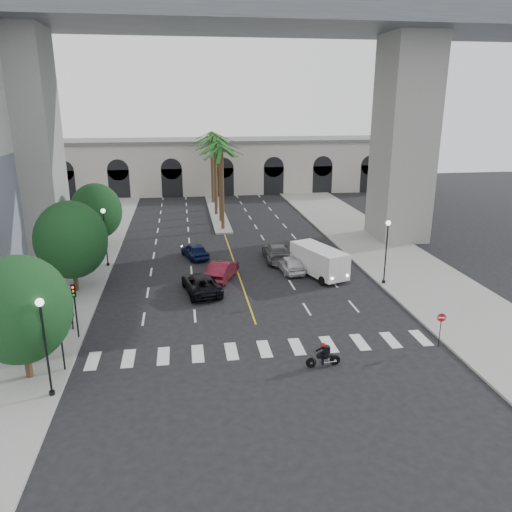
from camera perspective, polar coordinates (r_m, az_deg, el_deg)
The scene contains 30 objects.
ground at distance 31.85m, azimuth 0.52°, elevation -9.33°, with size 140.00×140.00×0.00m, color black.
sidewalk_left at distance 46.61m, azimuth -21.08°, elevation -1.67°, with size 8.00×100.00×0.15m, color gray.
sidewalk_right at distance 49.41m, azimuth 15.15°, elevation -0.07°, with size 8.00×100.00×0.15m, color gray.
median at distance 67.79m, azimuth -4.51°, elevation 5.11°, with size 2.00×24.00×0.20m, color gray.
pier_building at distance 83.86m, azimuth -5.43°, elevation 10.29°, with size 71.00×10.50×8.50m.
bridge at distance 50.95m, azimuth 0.53°, elevation 22.01°, with size 75.00×13.00×26.00m.
palm_a at distance 56.56m, azimuth -3.97°, elevation 11.95°, with size 3.20×3.20×10.30m.
palm_b at distance 60.52m, azimuth -4.20°, elevation 12.54°, with size 3.20×3.20×10.60m.
palm_c at distance 64.51m, azimuth -4.74°, elevation 12.41°, with size 3.20×3.20×10.10m.
palm_d at distance 68.46m, azimuth -4.69°, elevation 13.30°, with size 3.20×3.20×10.90m.
palm_e at distance 72.46m, azimuth -5.11°, elevation 13.13°, with size 3.20×3.20×10.40m.
palm_f at distance 76.44m, azimuth -5.08°, elevation 13.55°, with size 3.20×3.20×10.70m.
street_tree_near at distance 28.44m, azimuth -25.37°, elevation -5.57°, with size 5.20×5.20×6.89m.
street_tree_mid at distance 40.35m, azimuth -20.38°, elevation 1.73°, with size 5.44×5.44×7.21m.
street_tree_far at distance 51.90m, azimuth -17.80°, elevation 4.89°, with size 5.04×5.04×6.68m.
lamp_post_left_near at distance 26.55m, azimuth -23.00°, elevation -8.76°, with size 0.40×0.40×5.35m.
lamp_post_left_far at distance 46.02m, azimuth -16.87°, elevation 2.61°, with size 0.40×0.40×5.35m.
lamp_post_right at distance 40.99m, azimuth 14.68°, elevation 1.04°, with size 0.40×0.40×5.35m.
traffic_signal_near at distance 29.01m, azimuth -21.48°, elevation -7.90°, with size 0.25×0.18×3.65m.
traffic_signal_far at distance 32.60m, azimuth -20.01°, elevation -4.96°, with size 0.25×0.18×3.65m.
motorcycle_rider at distance 28.69m, azimuth 7.82°, elevation -11.21°, with size 2.01×0.54×1.45m.
car_a at distance 43.57m, azimuth 3.87°, elevation -0.89°, with size 1.74×4.31×1.47m, color silver.
car_b at distance 41.76m, azimuth -3.92°, elevation -1.62°, with size 1.67×4.80×1.58m, color #56111E.
car_c at distance 38.99m, azimuth -6.26°, elevation -3.16°, with size 2.44×5.28×1.47m, color black.
car_d at distance 46.69m, azimuth 2.37°, elevation 0.47°, with size 2.26×5.56×1.61m, color #59585D.
car_e at distance 47.69m, azimuth -7.00°, elevation 0.62°, with size 1.72×4.27×1.46m, color #0D163E.
cargo_van at distance 42.55m, azimuth 7.23°, elevation -0.51°, with size 4.01×6.23×2.49m.
pedestrian_a at distance 35.22m, azimuth -26.78°, elevation -6.83°, with size 0.62×0.40×1.69m, color black.
pedestrian_b at distance 34.47m, azimuth -20.60°, elevation -6.42°, with size 0.89×0.69×1.82m, color black.
do_not_enter_sign at distance 32.06m, azimuth 20.39°, elevation -7.16°, with size 0.53×0.13×2.19m.
Camera 1 is at (-4.48, -28.15, 14.21)m, focal length 35.00 mm.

